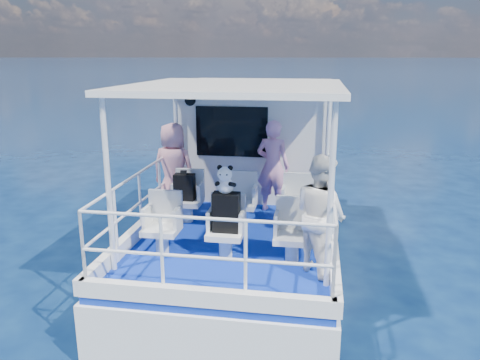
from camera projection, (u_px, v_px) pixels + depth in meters
name	position (u px, v px, depth m)	size (l,w,h in m)	color
ground	(239.00, 280.00, 7.68)	(2000.00, 2000.00, 0.00)	#081B3E
hull	(248.00, 255.00, 8.64)	(3.00, 7.00, 1.60)	white
deck	(248.00, 212.00, 8.42)	(2.90, 6.90, 0.10)	#0B279C
cabin	(258.00, 137.00, 9.36)	(2.85, 2.00, 2.20)	white
canopy	(237.00, 87.00, 6.69)	(3.00, 3.20, 0.08)	white
canopy_posts	(236.00, 165.00, 6.93)	(2.77, 2.97, 2.20)	white
railings	(232.00, 210.00, 6.78)	(2.84, 3.59, 1.00)	white
seat_port_fwd	(187.00, 210.00, 7.74)	(0.48, 0.46, 0.38)	silver
seat_center_fwd	(241.00, 213.00, 7.59)	(0.48, 0.46, 0.38)	silver
seat_stbd_fwd	(297.00, 216.00, 7.45)	(0.48, 0.46, 0.38)	silver
seat_port_aft	(162.00, 240.00, 6.50)	(0.48, 0.46, 0.38)	silver
seat_center_aft	(226.00, 244.00, 6.36)	(0.48, 0.46, 0.38)	silver
seat_stbd_aft	(292.00, 248.00, 6.21)	(0.48, 0.46, 0.38)	silver
passenger_port_fwd	(173.00, 169.00, 8.05)	(0.59, 0.42, 1.58)	pink
passenger_stbd_fwd	(273.00, 166.00, 8.12)	(0.59, 0.39, 1.62)	#EE9AC4
passenger_stbd_aft	(320.00, 214.00, 5.82)	(0.74, 0.57, 1.52)	white
backpack_port	(185.00, 187.00, 7.62)	(0.33, 0.19, 0.43)	black
backpack_center	(226.00, 212.00, 6.23)	(0.36, 0.20, 0.54)	black
compact_camera	(184.00, 172.00, 7.57)	(0.10, 0.06, 0.06)	black
panda	(225.00, 179.00, 6.12)	(0.24, 0.20, 0.37)	white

